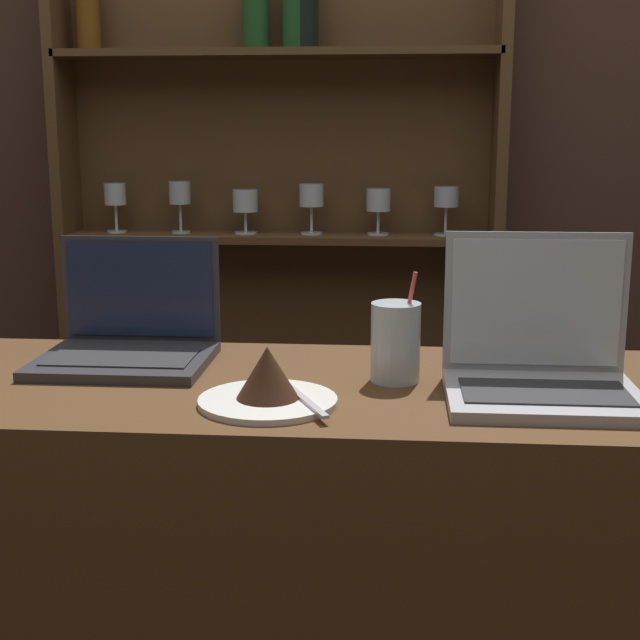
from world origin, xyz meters
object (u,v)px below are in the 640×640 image
object	(u,v)px
laptop_near	(130,337)
cake_plate	(269,384)
laptop_far	(540,361)
water_glass	(396,342)

from	to	relation	value
laptop_near	cake_plate	world-z (taller)	laptop_near
laptop_far	water_glass	bearing A→B (deg)	165.63
water_glass	cake_plate	bearing A→B (deg)	-142.56
laptop_far	laptop_near	bearing A→B (deg)	167.74
cake_plate	water_glass	bearing A→B (deg)	37.44
laptop_near	cake_plate	distance (m)	0.37
laptop_far	water_glass	size ratio (longest dim) A/B	1.61
cake_plate	water_glass	size ratio (longest dim) A/B	1.16
water_glass	laptop_far	bearing A→B (deg)	-14.37
laptop_far	cake_plate	world-z (taller)	laptop_far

